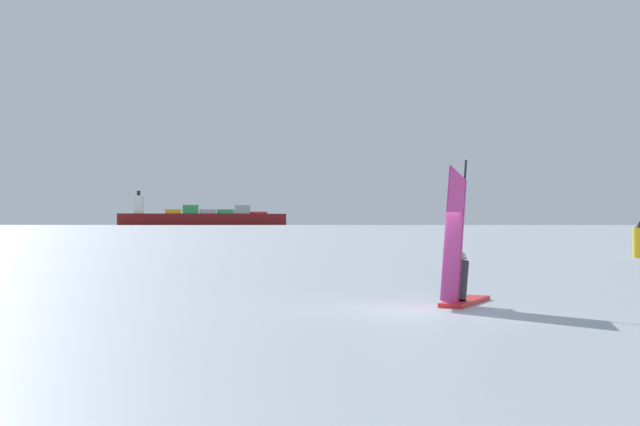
{
  "coord_description": "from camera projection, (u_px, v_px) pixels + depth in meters",
  "views": [
    {
      "loc": [
        0.13,
        -19.7,
        2.21
      ],
      "look_at": [
        -4.79,
        15.33,
        2.68
      ],
      "focal_mm": 43.23,
      "sensor_mm": 36.0,
      "label": 1
    }
  ],
  "objects": [
    {
      "name": "channel_buoy",
      "position": [
        640.0,
        241.0,
        49.13
      ],
      "size": [
        0.93,
        0.93,
        2.42
      ],
      "color": "yellow",
      "rests_on": "ground_plane"
    },
    {
      "name": "windsurfer",
      "position": [
        460.0,
        269.0,
        20.65
      ],
      "size": [
        1.53,
        3.43,
        4.0
      ],
      "rotation": [
        0.0,
        0.0,
        1.24
      ],
      "color": "red",
      "rests_on": "ground_plane"
    },
    {
      "name": "cargo_ship",
      "position": [
        202.0,
        217.0,
        943.87
      ],
      "size": [
        201.61,
        93.47,
        41.4
      ],
      "rotation": [
        0.0,
        0.0,
        0.32
      ],
      "color": "maroon",
      "rests_on": "ground_plane"
    },
    {
      "name": "ground_plane",
      "position": [
        423.0,
        310.0,
        19.49
      ],
      "size": [
        4000.0,
        4000.0,
        0.0
      ],
      "primitive_type": "plane",
      "color": "#9EA8B2"
    },
    {
      "name": "distant_headland",
      "position": [
        223.0,
        209.0,
        1289.86
      ],
      "size": [
        1330.66,
        357.34,
        50.53
      ],
      "primitive_type": "cube",
      "rotation": [
        0.0,
        0.0,
        -0.04
      ],
      "color": "#60665B",
      "rests_on": "ground_plane"
    }
  ]
}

